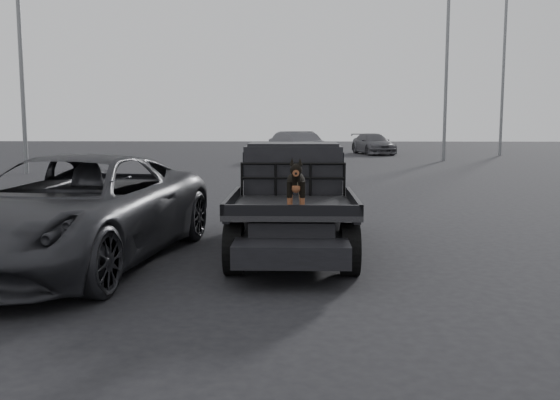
{
  "coord_description": "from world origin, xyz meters",
  "views": [
    {
      "loc": [
        0.09,
        -8.12,
        2.19
      ],
      "look_at": [
        -0.14,
        -0.19,
        1.19
      ],
      "focal_mm": 40.0,
      "sensor_mm": 36.0,
      "label": 1
    }
  ],
  "objects_px": {
    "distant_car_a": "(299,146)",
    "floodlight_far": "(505,30)",
    "flatbed_ute": "(293,224)",
    "floodlight_mid": "(448,21)",
    "dog": "(296,186)",
    "distant_car_b": "(373,144)",
    "parked_suv": "(72,210)"
  },
  "relations": [
    {
      "from": "parked_suv",
      "to": "distant_car_b",
      "type": "height_order",
      "value": "parked_suv"
    },
    {
      "from": "flatbed_ute",
      "to": "dog",
      "type": "xyz_separation_m",
      "value": [
        0.06,
        -1.78,
        0.83
      ]
    },
    {
      "from": "floodlight_mid",
      "to": "distant_car_b",
      "type": "bearing_deg",
      "value": 113.45
    },
    {
      "from": "flatbed_ute",
      "to": "parked_suv",
      "type": "distance_m",
      "value": 3.57
    },
    {
      "from": "flatbed_ute",
      "to": "distant_car_a",
      "type": "relative_size",
      "value": 1.09
    },
    {
      "from": "distant_car_a",
      "to": "floodlight_far",
      "type": "bearing_deg",
      "value": -0.64
    },
    {
      "from": "floodlight_mid",
      "to": "distant_car_a",
      "type": "bearing_deg",
      "value": -177.47
    },
    {
      "from": "distant_car_a",
      "to": "floodlight_far",
      "type": "relative_size",
      "value": 0.34
    },
    {
      "from": "dog",
      "to": "floodlight_mid",
      "type": "xyz_separation_m",
      "value": [
        8.07,
        26.08,
        6.25
      ]
    },
    {
      "from": "dog",
      "to": "distant_car_b",
      "type": "relative_size",
      "value": 0.16
    },
    {
      "from": "dog",
      "to": "distant_car_a",
      "type": "bearing_deg",
      "value": 89.79
    },
    {
      "from": "parked_suv",
      "to": "floodlight_far",
      "type": "xyz_separation_m",
      "value": [
        16.28,
        30.76,
        6.98
      ]
    },
    {
      "from": "distant_car_a",
      "to": "floodlight_mid",
      "type": "relative_size",
      "value": 0.36
    },
    {
      "from": "flatbed_ute",
      "to": "distant_car_a",
      "type": "xyz_separation_m",
      "value": [
        0.15,
        23.94,
        0.35
      ]
    },
    {
      "from": "flatbed_ute",
      "to": "parked_suv",
      "type": "xyz_separation_m",
      "value": [
        -3.36,
        -1.12,
        0.38
      ]
    },
    {
      "from": "dog",
      "to": "distant_car_a",
      "type": "height_order",
      "value": "dog"
    },
    {
      "from": "parked_suv",
      "to": "distant_car_b",
      "type": "xyz_separation_m",
      "value": [
        8.44,
        32.45,
        -0.15
      ]
    },
    {
      "from": "flatbed_ute",
      "to": "floodlight_far",
      "type": "bearing_deg",
      "value": 66.45
    },
    {
      "from": "parked_suv",
      "to": "distant_car_b",
      "type": "bearing_deg",
      "value": 83.11
    },
    {
      "from": "parked_suv",
      "to": "flatbed_ute",
      "type": "bearing_deg",
      "value": 26.07
    },
    {
      "from": "distant_car_a",
      "to": "dog",
      "type": "bearing_deg",
      "value": -114.91
    },
    {
      "from": "parked_suv",
      "to": "floodlight_far",
      "type": "distance_m",
      "value": 35.49
    },
    {
      "from": "parked_suv",
      "to": "distant_car_a",
      "type": "bearing_deg",
      "value": 89.71
    },
    {
      "from": "dog",
      "to": "distant_car_a",
      "type": "xyz_separation_m",
      "value": [
        0.09,
        25.72,
        -0.48
      ]
    },
    {
      "from": "flatbed_ute",
      "to": "floodlight_mid",
      "type": "height_order",
      "value": "floodlight_mid"
    },
    {
      "from": "flatbed_ute",
      "to": "dog",
      "type": "relative_size",
      "value": 7.3
    },
    {
      "from": "dog",
      "to": "parked_suv",
      "type": "xyz_separation_m",
      "value": [
        -3.42,
        0.67,
        -0.45
      ]
    },
    {
      "from": "floodlight_mid",
      "to": "flatbed_ute",
      "type": "bearing_deg",
      "value": -108.51
    },
    {
      "from": "floodlight_mid",
      "to": "parked_suv",
      "type": "bearing_deg",
      "value": -114.34
    },
    {
      "from": "dog",
      "to": "distant_car_a",
      "type": "relative_size",
      "value": 0.15
    },
    {
      "from": "dog",
      "to": "parked_suv",
      "type": "bearing_deg",
      "value": 168.97
    },
    {
      "from": "flatbed_ute",
      "to": "floodlight_far",
      "type": "distance_m",
      "value": 33.16
    }
  ]
}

